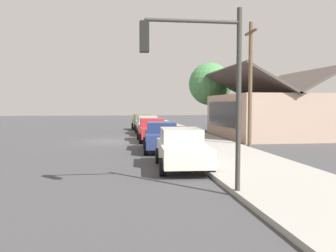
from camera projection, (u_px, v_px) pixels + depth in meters
name	position (u px, v px, depth m)	size (l,w,h in m)	color
ground_plane	(114.00, 141.00, 25.03)	(120.00, 120.00, 0.00)	#424244
sidewalk_curb	(193.00, 139.00, 25.79)	(60.00, 4.20, 0.16)	#A3A099
car_olive	(143.00, 122.00, 35.92)	(4.46, 2.17, 1.59)	olive
car_silver	(148.00, 125.00, 30.72)	(4.83, 2.01, 1.59)	silver
car_cherry	(152.00, 130.00, 25.09)	(4.52, 2.00, 1.59)	red
car_navy	(161.00, 136.00, 19.80)	(4.61, 2.18, 1.59)	navy
car_ivory	(182.00, 148.00, 14.42)	(4.66, 2.19, 1.59)	silver
storefront_building	(267.00, 114.00, 28.44)	(10.80, 7.45, 5.37)	tan
shade_tree	(210.00, 84.00, 34.91)	(4.14, 4.14, 6.64)	brown
traffic_light_main	(201.00, 70.00, 9.70)	(0.37, 2.79, 5.20)	#383833
utility_pole_wooden	(250.00, 82.00, 21.59)	(1.80, 0.24, 7.50)	brown
fire_hydrant_red	(173.00, 133.00, 25.89)	(0.22, 0.22, 0.71)	red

